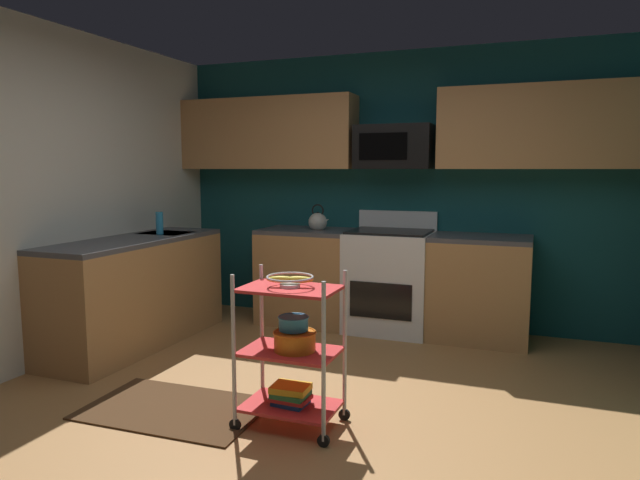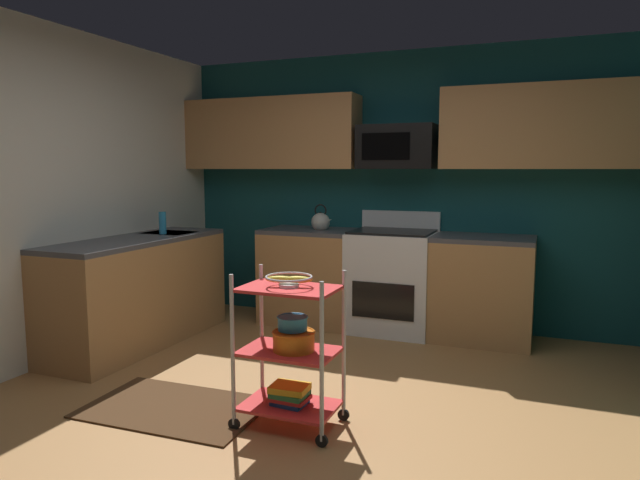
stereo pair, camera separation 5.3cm
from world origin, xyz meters
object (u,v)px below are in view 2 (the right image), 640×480
(mixing_bowl_large, at_px, (294,340))
(mixing_bowl_small, at_px, (292,322))
(book_stack, at_px, (290,394))
(fruit_bowl, at_px, (289,279))
(oven_range, at_px, (392,280))
(rolling_cart, at_px, (289,351))
(microwave, at_px, (397,147))
(kettle, at_px, (321,222))
(dish_soap_bottle, at_px, (163,223))

(mixing_bowl_large, relative_size, mixing_bowl_small, 1.38)
(mixing_bowl_large, xyz_separation_m, book_stack, (-0.03, -0.00, -0.33))
(fruit_bowl, bearing_deg, mixing_bowl_large, 0.00)
(oven_range, height_order, rolling_cart, oven_range)
(microwave, bearing_deg, kettle, -171.37)
(microwave, height_order, mixing_bowl_small, microwave)
(mixing_bowl_small, height_order, book_stack, mixing_bowl_small)
(rolling_cart, bearing_deg, book_stack, 0.00)
(fruit_bowl, relative_size, book_stack, 1.21)
(fruit_bowl, relative_size, dish_soap_bottle, 1.36)
(oven_range, xyz_separation_m, dish_soap_bottle, (-1.89, -0.89, 0.54))
(fruit_bowl, bearing_deg, microwave, 88.83)
(microwave, bearing_deg, oven_range, -89.74)
(mixing_bowl_large, height_order, mixing_bowl_small, mixing_bowl_small)
(microwave, height_order, dish_soap_bottle, microwave)
(microwave, xyz_separation_m, book_stack, (-0.05, -2.27, -1.51))
(oven_range, bearing_deg, rolling_cart, -91.24)
(oven_range, bearing_deg, book_stack, -91.24)
(oven_range, bearing_deg, mixing_bowl_large, -90.51)
(oven_range, xyz_separation_m, rolling_cart, (-0.05, -2.16, -0.03))
(dish_soap_bottle, bearing_deg, rolling_cart, -34.79)
(book_stack, bearing_deg, oven_range, 88.76)
(mixing_bowl_small, bearing_deg, book_stack, -122.18)
(book_stack, bearing_deg, microwave, 88.83)
(fruit_bowl, bearing_deg, dish_soap_bottle, 145.21)
(microwave, height_order, book_stack, microwave)
(book_stack, distance_m, kettle, 2.40)
(book_stack, relative_size, dish_soap_bottle, 1.12)
(rolling_cart, distance_m, dish_soap_bottle, 2.31)
(microwave, xyz_separation_m, dish_soap_bottle, (-1.89, -0.99, -0.68))
(oven_range, distance_m, dish_soap_bottle, 2.15)
(microwave, relative_size, book_stack, 3.12)
(book_stack, xyz_separation_m, dish_soap_bottle, (-1.84, 1.28, 0.83))
(oven_range, xyz_separation_m, fruit_bowl, (-0.05, -2.16, 0.40))
(book_stack, bearing_deg, mixing_bowl_small, 57.82)
(mixing_bowl_large, bearing_deg, dish_soap_bottle, 145.61)
(fruit_bowl, xyz_separation_m, mixing_bowl_small, (0.01, 0.02, -0.26))
(oven_range, height_order, microwave, microwave)
(oven_range, bearing_deg, microwave, 90.26)
(microwave, relative_size, dish_soap_bottle, 3.50)
(oven_range, distance_m, microwave, 1.23)
(mixing_bowl_large, height_order, book_stack, mixing_bowl_large)
(mixing_bowl_small, bearing_deg, oven_range, 89.08)
(oven_range, xyz_separation_m, mixing_bowl_large, (-0.02, -2.16, 0.04))
(oven_range, relative_size, mixing_bowl_large, 4.37)
(microwave, bearing_deg, dish_soap_bottle, -152.30)
(microwave, distance_m, dish_soap_bottle, 2.24)
(oven_range, height_order, mixing_bowl_large, oven_range)
(fruit_bowl, height_order, mixing_bowl_small, fruit_bowl)
(fruit_bowl, bearing_deg, mixing_bowl_small, 57.82)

